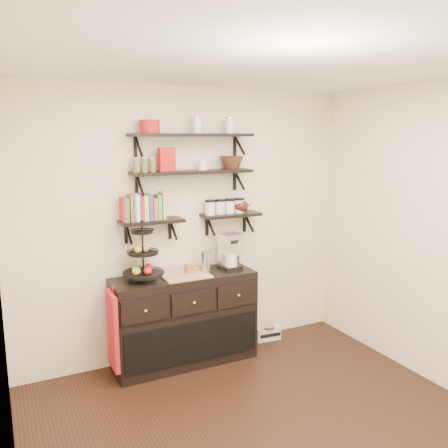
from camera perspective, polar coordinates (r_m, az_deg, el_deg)
floor at (r=3.85m, az=6.79°, el=-24.80°), size 3.50×3.50×0.00m
ceiling at (r=3.18m, az=7.91°, el=19.03°), size 3.50×3.50×0.02m
back_wall at (r=4.78m, az=-4.35°, el=-0.03°), size 3.50×0.02×2.70m
left_wall at (r=2.75m, az=-25.11°, el=-9.00°), size 0.02×3.50×2.70m
shelf_top at (r=4.58m, az=-3.87°, el=10.60°), size 1.20×0.27×0.23m
shelf_mid at (r=4.59m, az=-3.82°, el=6.23°), size 1.20×0.27×0.23m
shelf_low_left at (r=4.52m, az=-8.74°, el=0.26°), size 0.60×0.25×0.23m
shelf_low_right at (r=4.84m, az=0.79°, el=1.05°), size 0.60×0.25×0.23m
cookbooks at (r=4.48m, az=-9.59°, el=1.92°), size 0.40×0.15×0.26m
glass_canisters at (r=4.79m, az=0.11°, el=2.02°), size 0.43×0.10×0.13m
sideboard at (r=4.77m, az=-4.77°, el=-11.31°), size 1.40×0.50×0.92m
fruit_stand at (r=4.45m, az=-9.68°, el=-4.39°), size 0.37×0.37×0.55m
candle at (r=4.63m, az=-4.17°, el=-5.40°), size 0.08×0.08×0.08m
coffee_maker at (r=4.80m, az=0.62°, el=-3.34°), size 0.23×0.22×0.36m
thermal_carafe at (r=4.66m, az=-2.16°, el=-4.58°), size 0.11×0.11×0.22m
apron at (r=4.47m, az=-13.24°, el=-12.42°), size 0.04×0.30×0.70m
radio at (r=5.41m, az=5.21°, el=-12.82°), size 0.29×0.20×0.17m
recipe_box at (r=4.49m, az=-6.91°, el=7.72°), size 0.17×0.08×0.22m
walnut_bowl at (r=4.76m, az=0.93°, el=7.41°), size 0.24×0.24×0.13m
ramekins at (r=4.63m, az=-2.58°, el=7.10°), size 0.09×0.09×0.10m
teapot at (r=4.87m, az=2.06°, el=2.29°), size 0.23×0.19×0.15m
red_pot at (r=4.44m, az=-8.93°, el=11.51°), size 0.18×0.18×0.12m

